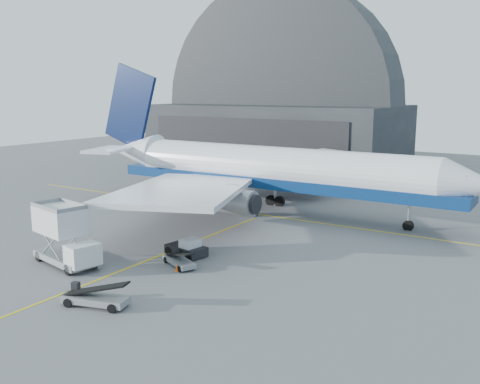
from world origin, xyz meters
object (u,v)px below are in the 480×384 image
Objects in this scene: pushback_tug at (187,249)px; catering_truck at (64,236)px; belt_loader_a at (95,298)px; belt_loader_b at (179,260)px; airliner at (262,169)px.

catering_truck is at bearing -124.95° from pushback_tug.
catering_truck reaches higher than belt_loader_a.
pushback_tug is 0.96× the size of belt_loader_b.
airliner is 21.02m from pushback_tug.
belt_loader_a is at bearing -80.90° from airliner.
catering_truck reaches higher than pushback_tug.
pushback_tug is 12.78m from belt_loader_a.
airliner is at bearing 83.12° from belt_loader_a.
belt_loader_a is 10.08m from belt_loader_b.
belt_loader_a is (1.60, -12.68, -0.06)m from pushback_tug.
airliner is 10.43× the size of belt_loader_a.
belt_loader_b is at bearing -56.54° from pushback_tug.
airliner reaches higher than catering_truck.
belt_loader_b is at bearing -78.05° from airliner.
airliner is 23.78m from belt_loader_b.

